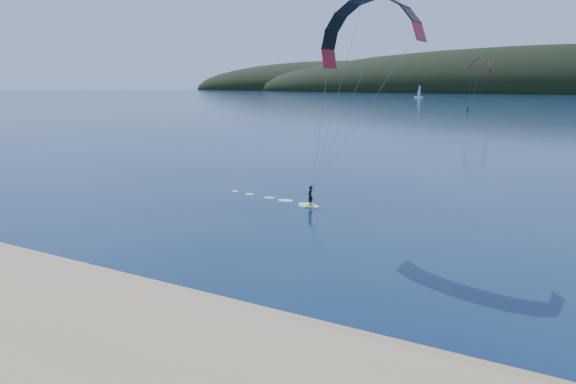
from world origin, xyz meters
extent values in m
plane|color=#071E37|center=(0.00, 0.00, 0.00)|extent=(1800.00, 1800.00, 0.00)
cube|color=#9A7E59|center=(0.00, 4.50, 0.05)|extent=(220.00, 2.50, 0.10)
ellipsoid|color=black|center=(-50.00, 720.00, 0.00)|extent=(840.00, 280.00, 110.00)
ellipsoid|color=black|center=(-380.00, 780.00, 0.00)|extent=(520.00, 220.00, 90.00)
cube|color=#A7DD1A|center=(-6.35, 27.24, 0.05)|extent=(0.70, 1.51, 0.08)
imported|color=black|center=(-6.35, 27.24, 0.98)|extent=(0.53, 0.72, 1.79)
cylinder|color=gray|center=(-2.56, 25.13, 7.30)|extent=(0.02, 0.02, 14.32)
cube|color=#A7DD1A|center=(-34.15, 201.17, 0.06)|extent=(0.91, 1.65, 0.09)
imported|color=black|center=(-34.15, 201.17, 1.06)|extent=(0.96, 1.11, 1.93)
cylinder|color=gray|center=(-31.53, 197.71, 8.47)|extent=(0.02, 0.02, 16.11)
cube|color=white|center=(-118.14, 400.10, 0.44)|extent=(7.35, 4.77, 1.23)
cylinder|color=white|center=(-118.14, 400.10, 5.26)|extent=(0.18, 0.18, 9.64)
cube|color=white|center=(-118.09, 401.33, 5.26)|extent=(0.91, 2.13, 7.01)
cube|color=white|center=(-118.09, 398.70, 3.51)|extent=(0.71, 1.64, 4.38)
camera|label=1|loc=(17.22, -15.73, 10.87)|focal=34.79mm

